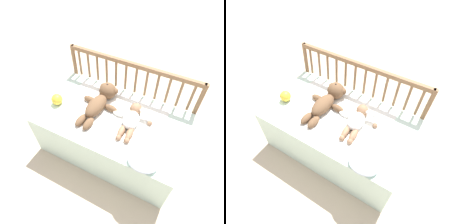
{
  "view_description": "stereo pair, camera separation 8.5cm",
  "coord_description": "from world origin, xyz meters",
  "views": [
    {
      "loc": [
        0.47,
        -0.92,
        1.7
      ],
      "look_at": [
        0.0,
        0.0,
        0.51
      ],
      "focal_mm": 32.0,
      "sensor_mm": 36.0,
      "label": 1
    },
    {
      "loc": [
        0.54,
        -0.88,
        1.7
      ],
      "look_at": [
        0.0,
        0.0,
        0.51
      ],
      "focal_mm": 32.0,
      "sensor_mm": 36.0,
      "label": 2
    }
  ],
  "objects": [
    {
      "name": "ground_plane",
      "position": [
        0.0,
        0.0,
        0.0
      ],
      "size": [
        12.0,
        12.0,
        0.0
      ],
      "primitive_type": "plane",
      "color": "#C6B293"
    },
    {
      "name": "crib_mattress",
      "position": [
        0.0,
        0.0,
        0.22
      ],
      "size": [
        1.21,
        0.67,
        0.45
      ],
      "color": "silver",
      "rests_on": "ground_plane"
    },
    {
      "name": "crib_rail",
      "position": [
        0.0,
        0.36,
        0.54
      ],
      "size": [
        1.21,
        0.04,
        0.75
      ],
      "color": "brown",
      "rests_on": "ground_plane"
    },
    {
      "name": "blanket",
      "position": [
        -0.02,
        0.01,
        0.45
      ],
      "size": [
        0.84,
        0.58,
        0.01
      ],
      "color": "white",
      "rests_on": "crib_mattress"
    },
    {
      "name": "teddy_bear",
      "position": [
        -0.14,
        0.07,
        0.51
      ],
      "size": [
        0.33,
        0.49,
        0.15
      ],
      "color": "brown",
      "rests_on": "crib_mattress"
    },
    {
      "name": "baby",
      "position": [
        0.16,
        0.02,
        0.49
      ],
      "size": [
        0.33,
        0.37,
        0.11
      ],
      "color": "white",
      "rests_on": "crib_mattress"
    },
    {
      "name": "small_pillow",
      "position": [
        0.37,
        -0.27,
        0.48
      ],
      "size": [
        0.21,
        0.16,
        0.06
      ],
      "color": "silver",
      "rests_on": "crib_mattress"
    },
    {
      "name": "toy_ball",
      "position": [
        -0.48,
        -0.07,
        0.5
      ],
      "size": [
        0.1,
        0.1,
        0.1
      ],
      "color": "yellow",
      "rests_on": "crib_mattress"
    }
  ]
}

